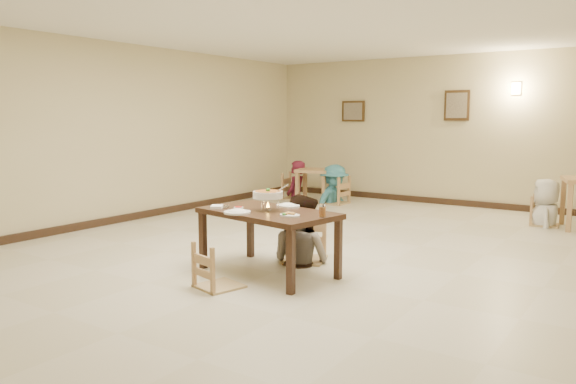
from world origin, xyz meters
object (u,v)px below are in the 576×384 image
Objects in this scene: main_diner at (301,194)px; bg_table_left at (314,175)px; drink_glass at (322,211)px; bg_chair_ll at (296,175)px; curry_warmer at (268,195)px; bg_chair_rl at (546,198)px; bg_diner_a at (296,161)px; bg_diner_b at (335,165)px; bg_diner_c at (547,179)px; bg_chair_lr at (334,178)px; main_table at (268,218)px; chair_near at (219,245)px; chair_far at (304,219)px.

main_diner reaches higher than bg_table_left.
bg_chair_ll reaches higher than drink_glass.
curry_warmer reaches higher than bg_chair_rl.
main_diner is at bearing 86.02° from curry_warmer.
curry_warmer is at bearing 18.05° from bg_diner_a.
bg_diner_b is 1.04× the size of bg_diner_c.
bg_diner_a is 1.02m from bg_diner_b.
main_diner is 4.79m from bg_chair_lr.
curry_warmer is at bearing 178.47° from drink_glass.
main_table is 5.34m from bg_chair_lr.
curry_warmer is at bearing 94.62° from main_diner.
bg_chair_ll is (-3.01, 4.44, -0.31)m from main_diner.
bg_diner_c is at bearing -1.64° from bg_table_left.
main_table is 1.85× the size of chair_near.
main_table is 1.08× the size of bg_diner_c.
bg_chair_ll is 0.30m from bg_diner_a.
bg_diner_b is at bearing 111.45° from curry_warmer.
bg_diner_c is (5.04, -0.20, 0.24)m from bg_chair_ll.
main_table is at bearing 152.61° from bg_chair_rl.
bg_diner_c reaches higher than bg_table_left.
drink_glass is at bearing 8.55° from main_table.
chair_near is at bearing 154.31° from bg_chair_rl.
main_diner is 4.72m from bg_chair_rl.
drink_glass is at bearing -125.13° from chair_near.
main_diner is 0.94m from drink_glass.
bg_diner_a is at bearing 120.33° from curry_warmer.
curry_warmer is 0.23× the size of bg_diner_b.
bg_diner_b reaches higher than bg_chair_rl.
bg_diner_b reaches higher than bg_chair_lr.
chair_far is 5.29m from bg_diner_a.
main_diner is 1.58× the size of bg_chair_lr.
main_table is 5.87m from bg_chair_ll.
bg_chair_ll is at bearing 130.16° from main_table.
chair_near is 6.50× the size of drink_glass.
bg_diner_a is (-0.51, 0.07, 0.28)m from bg_table_left.
bg_chair_lr reaches higher than bg_table_left.
bg_diner_a reaches higher than chair_far.
bg_chair_lr is at bearing -56.73° from main_diner.
bg_diner_a is (0.00, 0.00, 0.30)m from bg_chair_ll.
drink_glass is (0.68, -0.64, -0.05)m from main_diner.
bg_chair_ll is at bearing -106.10° from bg_diner_c.
main_diner reaches higher than chair_far.
bg_chair_ll is at bearing -47.30° from main_diner.
curry_warmer is 5.33m from bg_diner_b.
bg_diner_b is (0.51, -0.03, 0.25)m from bg_table_left.
chair_near is at bearing -156.49° from bg_diner_b.
bg_chair_rl is at bearing -107.05° from main_diner.
curry_warmer is 5.31m from bg_chair_rl.
bg_diner_c is (0.00, 0.00, 0.32)m from bg_chair_rl.
bg_chair_lr is 1.06m from bg_diner_a.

